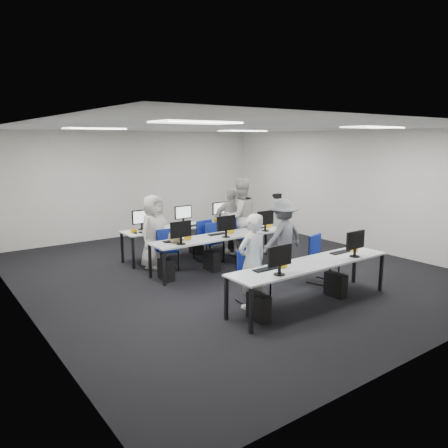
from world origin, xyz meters
TOP-DOWN VIEW (x-y plane):
  - room at (0.00, 0.00)m, footprint 9.00×9.02m
  - ceiling_panels at (0.00, 0.00)m, footprint 5.20×4.60m
  - desk_front at (0.00, -2.40)m, footprint 3.20×0.70m
  - desk_mid at (0.00, 0.20)m, footprint 3.20×0.70m
  - desk_back at (0.00, 1.60)m, footprint 3.20×0.70m
  - equipment_front at (-0.19, -2.42)m, footprint 2.51×0.41m
  - equipment_mid at (-0.19, 0.18)m, footprint 2.91×0.41m
  - equipment_back at (0.19, 1.62)m, footprint 2.91×0.41m
  - chair_0 at (-0.75, -1.78)m, footprint 0.50×0.53m
  - chair_1 at (1.05, -1.75)m, footprint 0.57×0.60m
  - chair_2 at (-0.95, 0.84)m, footprint 0.54×0.56m
  - chair_3 at (0.11, 0.79)m, footprint 0.51×0.55m
  - chair_4 at (1.03, 0.69)m, footprint 0.51×0.55m
  - chair_5 at (-0.99, 1.04)m, footprint 0.45×0.48m
  - chair_6 at (0.16, 1.02)m, footprint 0.48×0.52m
  - chair_7 at (1.20, 1.08)m, footprint 0.47×0.51m
  - handbag at (-1.12, 0.20)m, footprint 0.37×0.27m
  - student_0 at (-0.89, -1.92)m, footprint 0.60×0.41m
  - student_1 at (1.07, 0.91)m, footprint 1.00×0.84m
  - student_2 at (-1.13, 1.13)m, footprint 0.92×0.77m
  - student_3 at (0.97, 1.15)m, footprint 1.01×0.72m
  - photographer at (0.84, -0.83)m, footprint 1.04×0.63m
  - dslr_camera at (0.83, -0.65)m, footprint 0.15×0.19m

SIDE VIEW (x-z plane):
  - chair_2 at x=-0.95m, z-range -0.15..0.68m
  - chair_7 at x=1.20m, z-range -0.16..0.70m
  - chair_5 at x=-0.99m, z-range -0.16..0.72m
  - chair_6 at x=0.16m, z-range -0.16..0.72m
  - chair_0 at x=-0.75m, z-range -0.17..0.73m
  - chair_1 at x=1.05m, z-range -0.17..0.76m
  - chair_3 at x=0.11m, z-range -0.17..0.77m
  - chair_4 at x=1.03m, z-range -0.18..0.80m
  - equipment_mid at x=-0.19m, z-range -0.24..0.95m
  - equipment_back at x=0.19m, z-range -0.24..0.95m
  - equipment_front at x=-0.19m, z-range -0.24..0.95m
  - desk_front at x=0.00m, z-range 0.32..1.05m
  - desk_mid at x=0.00m, z-range 0.32..1.05m
  - desk_back at x=0.00m, z-range 0.32..1.05m
  - photographer at x=0.84m, z-range 0.00..1.56m
  - student_0 at x=-0.89m, z-range 0.00..1.59m
  - student_3 at x=0.97m, z-range 0.00..1.60m
  - student_2 at x=-1.13m, z-range 0.00..1.60m
  - handbag at x=-1.12m, z-range 0.73..1.00m
  - student_1 at x=1.07m, z-range 0.00..1.86m
  - room at x=0.00m, z-range 0.00..3.00m
  - dslr_camera at x=0.83m, z-range 1.56..1.66m
  - ceiling_panels at x=0.00m, z-range 2.98..2.99m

